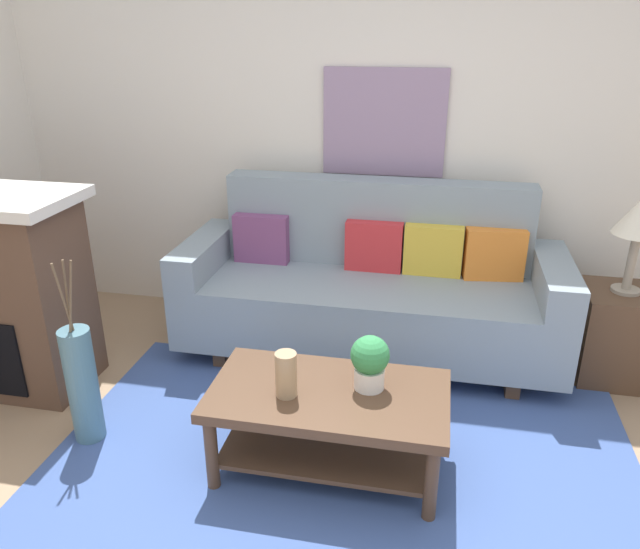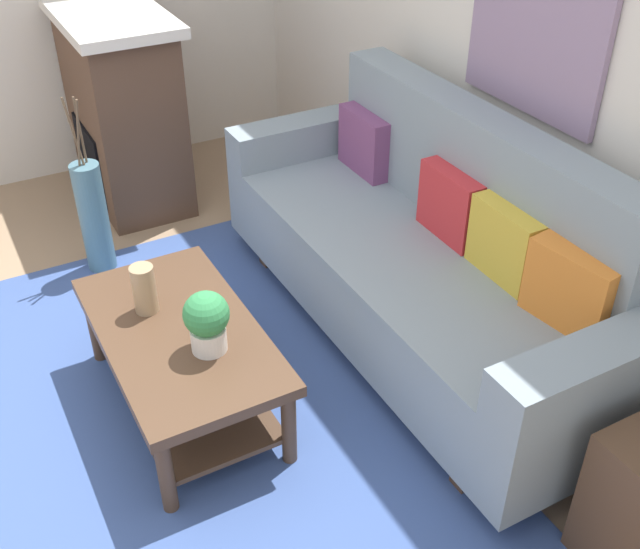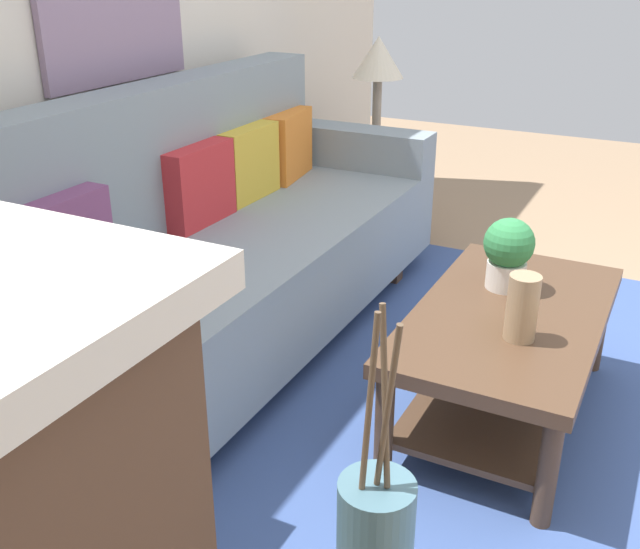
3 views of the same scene
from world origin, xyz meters
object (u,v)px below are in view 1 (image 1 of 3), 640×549
(throw_pillow_plum, at_px, (262,238))
(throw_pillow_mustard, at_px, (433,250))
(coffee_table, at_px, (328,412))
(couch, at_px, (370,289))
(framed_painting, at_px, (384,123))
(throw_pillow_crimson, at_px, (374,246))
(potted_plant_tabletop, at_px, (370,361))
(side_table, at_px, (616,334))
(throw_pillow_orange, at_px, (494,254))
(table_lamp, at_px, (640,220))
(tabletop_vase, at_px, (286,374))
(floor_vase, at_px, (83,386))
(fireplace, at_px, (0,291))

(throw_pillow_plum, distance_m, throw_pillow_mustard, 1.12)
(throw_pillow_mustard, height_order, coffee_table, throw_pillow_mustard)
(couch, distance_m, framed_painting, 1.08)
(throw_pillow_crimson, relative_size, potted_plant_tabletop, 1.37)
(throw_pillow_crimson, bearing_deg, side_table, -5.94)
(throw_pillow_orange, distance_m, table_lamp, 0.81)
(throw_pillow_plum, distance_m, coffee_table, 1.52)
(couch, xyz_separation_m, side_table, (1.48, -0.03, -0.15))
(throw_pillow_plum, bearing_deg, tabletop_vase, -69.41)
(tabletop_vase, relative_size, floor_vase, 0.34)
(framed_painting, bearing_deg, throw_pillow_plum, -155.38)
(coffee_table, relative_size, side_table, 1.96)
(throw_pillow_plum, bearing_deg, table_lamp, -3.96)
(potted_plant_tabletop, bearing_deg, tabletop_vase, -159.35)
(potted_plant_tabletop, relative_size, table_lamp, 0.46)
(throw_pillow_mustard, height_order, potted_plant_tabletop, throw_pillow_mustard)
(table_lamp, height_order, framed_painting, framed_painting)
(throw_pillow_plum, xyz_separation_m, throw_pillow_crimson, (0.74, 0.00, 0.00))
(couch, distance_m, floor_vase, 1.78)
(throw_pillow_crimson, distance_m, throw_pillow_mustard, 0.37)
(throw_pillow_plum, xyz_separation_m, throw_pillow_mustard, (1.12, 0.00, 0.00))
(floor_vase, distance_m, framed_painting, 2.38)
(couch, height_order, side_table, couch)
(throw_pillow_crimson, distance_m, coffee_table, 1.36)
(coffee_table, bearing_deg, throw_pillow_plum, 118.13)
(throw_pillow_plum, height_order, coffee_table, throw_pillow_plum)
(side_table, relative_size, table_lamp, 0.98)
(couch, height_order, table_lamp, table_lamp)
(fireplace, xyz_separation_m, floor_vase, (0.73, -0.42, -0.27))
(throw_pillow_mustard, bearing_deg, fireplace, -158.99)
(potted_plant_tabletop, bearing_deg, table_lamp, 38.83)
(table_lamp, relative_size, framed_painting, 0.72)
(table_lamp, relative_size, fireplace, 0.49)
(throw_pillow_orange, bearing_deg, framed_painting, 155.38)
(throw_pillow_crimson, distance_m, potted_plant_tabletop, 1.25)
(table_lamp, bearing_deg, throw_pillow_orange, 168.17)
(couch, xyz_separation_m, tabletop_vase, (-0.23, -1.25, 0.11))
(side_table, height_order, framed_painting, framed_painting)
(tabletop_vase, relative_size, table_lamp, 0.38)
(throw_pillow_plum, xyz_separation_m, side_table, (2.22, -0.15, -0.40))
(fireplace, relative_size, framed_painting, 1.47)
(throw_pillow_mustard, distance_m, tabletop_vase, 1.51)
(tabletop_vase, bearing_deg, throw_pillow_plum, 110.59)
(tabletop_vase, distance_m, table_lamp, 2.15)
(throw_pillow_mustard, height_order, tabletop_vase, throw_pillow_mustard)
(coffee_table, bearing_deg, table_lamp, 37.02)
(throw_pillow_mustard, distance_m, fireplace, 2.57)
(framed_painting, bearing_deg, tabletop_vase, -97.57)
(potted_plant_tabletop, bearing_deg, floor_vase, -176.02)
(throw_pillow_mustard, xyz_separation_m, table_lamp, (1.11, -0.15, 0.31))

